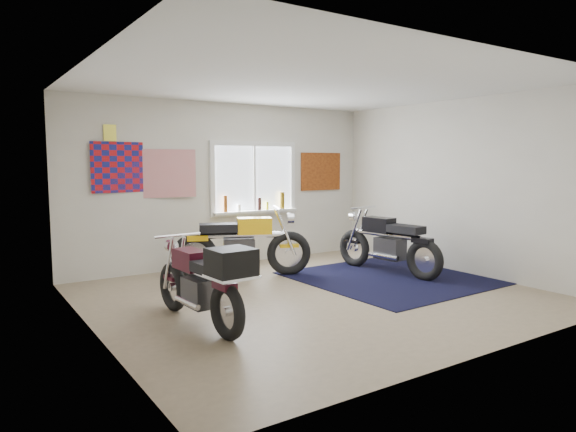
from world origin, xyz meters
TOP-DOWN VIEW (x-y plane):
  - ground at (0.00, 0.00)m, footprint 5.50×5.50m
  - room_shell at (0.00, 0.00)m, footprint 5.50×5.50m
  - navy_rug at (1.52, 0.19)m, footprint 2.56×2.66m
  - window_assembly at (0.50, 2.47)m, footprint 1.66×0.17m
  - oil_bottles at (0.59, 2.40)m, footprint 1.20×0.09m
  - flag_display at (-1.90, 2.48)m, footprint 1.60×0.10m
  - triumph_poster at (1.95, 2.48)m, footprint 0.90×0.03m
  - yellow_triumph at (-0.27, 1.51)m, footprint 1.98×0.99m
  - black_chrome_bike at (1.75, 0.48)m, footprint 0.61×1.99m
  - maroon_tourer at (-1.74, -0.40)m, footprint 0.56×1.82m

SIDE VIEW (x-z plane):
  - ground at x=0.00m, z-range 0.00..0.00m
  - navy_rug at x=1.52m, z-range 0.00..0.01m
  - black_chrome_bike at x=1.75m, z-range -0.06..0.96m
  - yellow_triumph at x=-0.27m, z-range -0.06..1.00m
  - maroon_tourer at x=-1.74m, z-range 0.02..0.94m
  - oil_bottles at x=0.59m, z-range 0.88..1.18m
  - window_assembly at x=0.50m, z-range 0.74..2.00m
  - triumph_poster at x=1.95m, z-range 1.20..1.90m
  - room_shell at x=0.00m, z-range -1.11..4.39m
  - flag_display at x=-1.90m, z-range 1.56..2.73m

